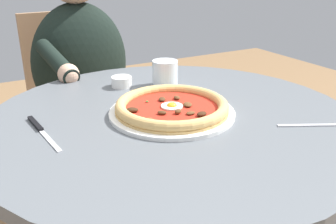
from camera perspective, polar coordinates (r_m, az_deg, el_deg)
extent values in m
cylinder|color=#565B60|center=(0.95, 0.59, -1.21)|extent=(0.94, 0.94, 0.03)
cylinder|color=white|center=(0.95, 0.79, -0.01)|extent=(0.32, 0.32, 0.01)
cylinder|color=tan|center=(0.94, 0.79, 0.44)|extent=(0.29, 0.29, 0.01)
torus|color=tan|center=(0.94, 0.79, 1.05)|extent=(0.29, 0.29, 0.03)
cylinder|color=red|center=(0.94, 0.79, 0.72)|extent=(0.27, 0.27, 0.00)
cylinder|color=white|center=(0.94, 0.85, 0.86)|extent=(0.06, 0.06, 0.00)
ellipsoid|color=yellow|center=(0.93, 0.85, 0.97)|extent=(0.02, 0.02, 0.02)
ellipsoid|color=#4C2D19|center=(0.89, -0.92, -0.09)|extent=(0.03, 0.03, 0.01)
ellipsoid|color=brown|center=(0.89, 1.54, 0.07)|extent=(0.02, 0.02, 0.01)
ellipsoid|color=#4C2D19|center=(0.98, -0.79, 2.00)|extent=(0.03, 0.03, 0.01)
ellipsoid|color=brown|center=(0.94, 3.02, 1.16)|extent=(0.03, 0.04, 0.01)
ellipsoid|color=brown|center=(0.89, 3.47, -0.16)|extent=(0.02, 0.02, 0.01)
ellipsoid|color=#3D2314|center=(0.89, 5.18, -0.29)|extent=(0.03, 0.03, 0.01)
ellipsoid|color=brown|center=(0.85, -2.99, -1.23)|extent=(0.03, 0.03, 0.01)
ellipsoid|color=#3D2314|center=(0.91, -5.46, 0.36)|extent=(0.04, 0.04, 0.01)
ellipsoid|color=brown|center=(0.99, 1.36, 2.21)|extent=(0.02, 0.02, 0.01)
ellipsoid|color=#2D6B28|center=(0.96, 0.86, 1.41)|extent=(0.01, 0.01, 0.00)
ellipsoid|color=#2D6B28|center=(0.97, -3.23, 1.63)|extent=(0.01, 0.01, 0.00)
ellipsoid|color=#2D6B28|center=(0.92, 0.15, 0.51)|extent=(0.01, 0.01, 0.00)
cylinder|color=silver|center=(1.15, -0.45, 5.93)|extent=(0.08, 0.08, 0.08)
cylinder|color=silver|center=(1.16, -0.45, 4.65)|extent=(0.07, 0.07, 0.03)
cube|color=silver|center=(0.84, -17.56, -4.24)|extent=(0.02, 0.12, 0.00)
cube|color=black|center=(0.94, -19.61, -1.69)|extent=(0.02, 0.09, 0.01)
cylinder|color=white|center=(1.16, -7.11, 4.61)|extent=(0.06, 0.06, 0.03)
cylinder|color=olive|center=(1.15, -7.13, 4.99)|extent=(0.05, 0.05, 0.01)
cube|color=#BCBCC1|center=(0.95, 21.86, -1.87)|extent=(0.17, 0.09, 0.00)
cube|color=#282833|center=(1.77, -11.88, -7.61)|extent=(0.35, 0.29, 0.45)
ellipsoid|color=black|center=(1.59, -13.21, 7.28)|extent=(0.40, 0.23, 0.49)
cylinder|color=black|center=(1.34, -16.70, 7.48)|extent=(0.09, 0.27, 0.11)
sphere|color=tan|center=(1.25, -14.96, 5.59)|extent=(0.07, 0.07, 0.07)
cube|color=#957050|center=(1.71, -13.09, 0.38)|extent=(0.42, 0.42, 0.02)
cube|color=#957050|center=(1.82, -15.62, 8.43)|extent=(0.37, 0.03, 0.40)
cylinder|color=#8E6B4C|center=(1.61, -16.59, -11.01)|extent=(0.02, 0.02, 0.46)
cylinder|color=#8E6B4C|center=(1.71, -4.44, -7.93)|extent=(0.02, 0.02, 0.46)
cylinder|color=#8E6B4C|center=(1.93, -19.48, -5.55)|extent=(0.02, 0.02, 0.46)
cylinder|color=#8E6B4C|center=(2.02, -9.17, -3.28)|extent=(0.02, 0.02, 0.46)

